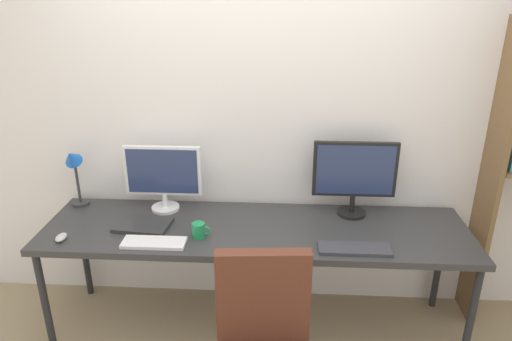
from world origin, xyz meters
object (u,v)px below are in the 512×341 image
at_px(laptop_closed, 143,225).
at_px(monitor_left, 163,175).
at_px(keyboard_right, 354,249).
at_px(coffee_mug, 199,230).
at_px(monitor_right, 355,174).
at_px(desk, 256,234).
at_px(desk_lamp, 74,167).
at_px(computer_mouse, 61,237).
at_px(keyboard_left, 154,243).

bearing_deg(laptop_closed, monitor_left, 78.27).
distance_m(keyboard_right, coffee_mug, 0.88).
xyz_separation_m(monitor_right, laptop_closed, (-1.28, -0.24, -0.26)).
relative_size(monitor_right, keyboard_right, 1.30).
distance_m(desk, monitor_left, 0.70).
relative_size(desk, laptop_closed, 8.00).
bearing_deg(coffee_mug, keyboard_right, -6.06).
distance_m(monitor_left, coffee_mug, 0.49).
bearing_deg(desk, desk_lamp, 169.29).
height_order(desk, monitor_right, monitor_right).
xyz_separation_m(laptop_closed, coffee_mug, (0.36, -0.11, 0.03)).
xyz_separation_m(monitor_right, computer_mouse, (-1.70, -0.42, -0.26)).
bearing_deg(monitor_left, laptop_closed, -108.07).
bearing_deg(desk, monitor_left, 160.52).
xyz_separation_m(monitor_right, coffee_mug, (-0.92, -0.35, -0.23)).
distance_m(desk, laptop_closed, 0.68).
distance_m(desk, keyboard_right, 0.61).
height_order(desk, coffee_mug, coffee_mug).
bearing_deg(keyboard_left, computer_mouse, 178.15).
bearing_deg(coffee_mug, monitor_left, 128.89).
height_order(monitor_left, laptop_closed, monitor_left).
bearing_deg(laptop_closed, keyboard_left, -52.89).
xyz_separation_m(monitor_left, coffee_mug, (0.28, -0.35, -0.19)).
bearing_deg(desk_lamp, monitor_right, -0.35).
height_order(desk, keyboard_right, keyboard_right).
height_order(desk, laptop_closed, laptop_closed).
xyz_separation_m(keyboard_right, coffee_mug, (-0.88, 0.09, 0.04)).
bearing_deg(keyboard_right, keyboard_left, 180.00).
height_order(desk, monitor_left, monitor_left).
height_order(monitor_left, desk_lamp, monitor_left).
height_order(monitor_right, keyboard_right, monitor_right).
distance_m(monitor_right, laptop_closed, 1.33).
distance_m(monitor_right, coffee_mug, 1.01).
relative_size(monitor_left, laptop_closed, 1.52).
relative_size(monitor_right, coffee_mug, 4.85).
relative_size(monitor_left, keyboard_left, 1.36).
bearing_deg(keyboard_right, laptop_closed, 170.83).
relative_size(monitor_left, keyboard_right, 1.23).
height_order(computer_mouse, coffee_mug, coffee_mug).
height_order(keyboard_left, coffee_mug, coffee_mug).
bearing_deg(desk_lamp, laptop_closed, -26.79).
distance_m(computer_mouse, coffee_mug, 0.79).
bearing_deg(monitor_left, keyboard_left, -84.83).
distance_m(keyboard_left, coffee_mug, 0.26).
relative_size(desk, computer_mouse, 26.67).
xyz_separation_m(monitor_right, keyboard_left, (-1.16, -0.44, -0.27)).
relative_size(monitor_right, desk_lamp, 1.24).
xyz_separation_m(monitor_left, keyboard_left, (0.04, -0.44, -0.23)).
relative_size(keyboard_right, laptop_closed, 1.24).
distance_m(monitor_left, desk_lamp, 0.58).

